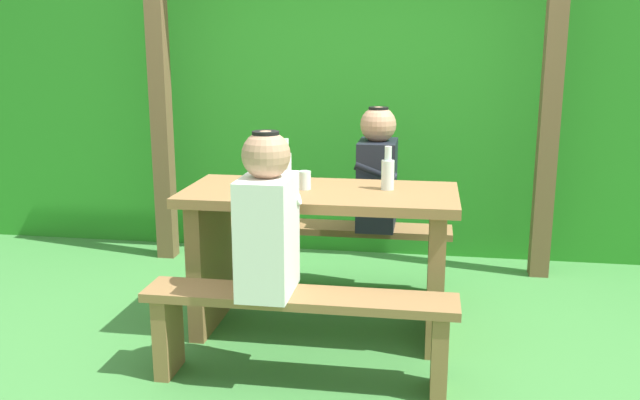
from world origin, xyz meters
The scene contains 12 objects.
ground_plane centered at (0.00, 0.00, 0.00)m, with size 12.00×12.00×0.00m, color #3E803C.
hedge_backdrop centered at (0.00, 1.92, 0.92)m, with size 6.40×1.00×1.84m, color #288222.
pergola_post_left centered at (-1.29, 1.11, 1.00)m, with size 0.12×0.12×2.00m, color brown.
pergola_post_right centered at (1.29, 1.11, 1.00)m, with size 0.12×0.12×2.00m, color brown.
picnic_table centered at (0.00, 0.00, 0.52)m, with size 1.40×0.64×0.77m.
bench_near centered at (0.00, -0.58, 0.31)m, with size 1.40×0.24×0.43m.
bench_far centered at (0.00, 0.58, 0.31)m, with size 1.40×0.24×0.43m.
person_white_shirt centered at (-0.14, -0.58, 0.76)m, with size 0.25×0.35×0.72m.
person_black_coat centered at (0.25, 0.58, 0.76)m, with size 0.25×0.35×0.72m.
drinking_glass centered at (-0.08, 0.01, 0.82)m, with size 0.07×0.07×0.09m, color silver.
bottle_left centered at (-0.19, 0.06, 0.87)m, with size 0.06×0.06×0.25m.
bottle_right centered at (0.34, 0.07, 0.86)m, with size 0.07×0.07×0.22m.
Camera 1 is at (0.54, -3.35, 1.51)m, focal length 38.08 mm.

